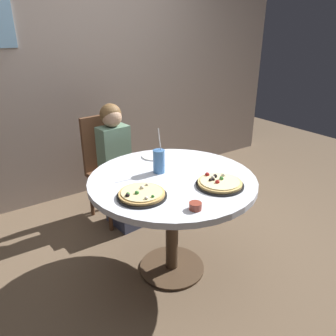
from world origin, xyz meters
TOP-DOWN VIEW (x-y plane):
  - ground_plane at (0.00, 0.00)m, footprint 8.00×8.00m
  - wall_with_window at (-0.00, 1.63)m, footprint 5.20×0.14m
  - dining_table at (0.00, 0.00)m, footprint 1.11×1.11m
  - chair_wooden at (-0.01, 0.99)m, footprint 0.44×0.44m
  - diner_child at (0.01, 0.81)m, footprint 0.28×0.42m
  - pizza_veggie at (0.17, -0.27)m, footprint 0.30×0.30m
  - pizza_cheese at (-0.30, -0.12)m, footprint 0.30×0.30m
  - soda_cup at (-0.03, 0.12)m, footprint 0.08×0.08m
  - sauce_bowl at (-0.14, -0.41)m, footprint 0.07×0.07m
  - plate_small at (0.10, 0.39)m, footprint 0.18×0.18m

SIDE VIEW (x-z plane):
  - ground_plane at x=0.00m, z-range 0.00..0.00m
  - diner_child at x=0.01m, z-range -0.06..1.02m
  - chair_wooden at x=-0.01m, z-range 0.06..1.01m
  - dining_table at x=0.00m, z-range 0.26..1.01m
  - plate_small at x=0.10m, z-range 0.75..0.76m
  - pizza_cheese at x=-0.30m, z-range 0.74..0.79m
  - pizza_veggie at x=0.17m, z-range 0.74..0.79m
  - sauce_bowl at x=-0.14m, z-range 0.75..0.79m
  - soda_cup at x=-0.03m, z-range 0.68..0.99m
  - wall_with_window at x=0.00m, z-range 0.00..2.90m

